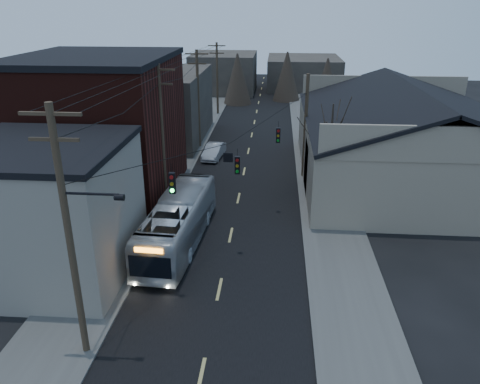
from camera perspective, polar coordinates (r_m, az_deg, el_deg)
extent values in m
cube|color=black|center=(44.31, 0.87, 4.27)|extent=(9.00, 110.00, 0.02)
cube|color=#474744|center=(45.15, -7.41, 4.49)|extent=(4.00, 110.00, 0.12)
cube|color=#474744|center=(44.38, 9.30, 4.07)|extent=(4.00, 110.00, 0.12)
cube|color=gray|center=(26.12, -22.41, -2.39)|extent=(8.00, 8.00, 7.00)
cube|color=black|center=(35.54, -16.61, 7.21)|extent=(10.00, 12.00, 10.00)
cube|color=#342E29|center=(50.61, -9.63, 10.32)|extent=(9.00, 14.00, 7.00)
cube|color=#7F6F5C|center=(40.07, 19.36, 4.78)|extent=(16.00, 20.00, 5.00)
cube|color=black|center=(38.33, 14.21, 10.49)|extent=(8.16, 20.60, 2.86)
cube|color=black|center=(40.43, 25.60, 9.60)|extent=(8.16, 20.60, 2.86)
cube|color=#342E29|center=(78.29, -1.93, 14.34)|extent=(10.00, 12.00, 6.00)
cube|color=#342E29|center=(82.95, 7.72, 14.25)|extent=(12.00, 14.00, 5.00)
cone|color=black|center=(33.83, 10.88, 4.54)|extent=(0.40, 0.40, 7.20)
cylinder|color=#382B1E|center=(18.86, -20.04, -5.60)|extent=(0.28, 0.28, 10.50)
cube|color=#382B1E|center=(17.27, -22.15, 8.83)|extent=(2.20, 0.12, 0.12)
cylinder|color=#382B1E|center=(32.21, -9.45, 6.35)|extent=(0.28, 0.28, 10.00)
cube|color=#382B1E|center=(31.30, -9.99, 14.47)|extent=(2.20, 0.12, 0.12)
cylinder|color=#382B1E|center=(46.58, -5.12, 11.10)|extent=(0.28, 0.28, 9.50)
cube|color=#382B1E|center=(45.95, -5.31, 16.43)|extent=(2.20, 0.12, 0.12)
cylinder|color=#382B1E|center=(61.25, -2.79, 13.57)|extent=(0.28, 0.28, 9.00)
cube|color=#382B1E|center=(60.78, -2.86, 17.39)|extent=(2.20, 0.12, 0.12)
cylinder|color=#382B1E|center=(38.32, 7.97, 7.80)|extent=(0.28, 0.28, 8.50)
cube|color=black|center=(21.53, -8.25, 1.09)|extent=(0.28, 0.20, 1.00)
cube|color=black|center=(25.54, -0.32, 3.29)|extent=(0.28, 0.20, 1.00)
cube|color=black|center=(31.17, 4.67, 6.90)|extent=(0.28, 0.20, 1.00)
imported|color=#A3A9AF|center=(28.07, -7.56, -3.65)|extent=(3.15, 10.76, 2.96)
imported|color=#A6A8AE|center=(43.92, -3.20, 4.99)|extent=(1.93, 4.28, 1.36)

